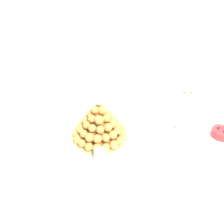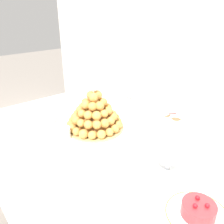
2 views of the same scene
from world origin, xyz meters
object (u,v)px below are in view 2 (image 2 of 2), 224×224
at_px(macaron_goblet, 171,137).
at_px(fruit_tart_plate, 198,212).
at_px(serving_tray, 91,130).
at_px(wine_glass, 131,94).
at_px(croquembouche, 94,112).
at_px(dessert_cup_left, 48,118).
at_px(dessert_cup_mid_left, 64,133).
at_px(dessert_cup_centre, 92,154).

distance_m(macaron_goblet, fruit_tart_plate, 0.25).
distance_m(serving_tray, wine_glass, 0.30).
relative_size(croquembouche, dessert_cup_left, 4.39).
bearing_deg(croquembouche, dessert_cup_mid_left, -92.59).
distance_m(dessert_cup_left, dessert_cup_mid_left, 0.19).
bearing_deg(croquembouche, wine_glass, 94.14).
bearing_deg(dessert_cup_left, fruit_tart_plate, 6.45).
bearing_deg(wine_glass, dessert_cup_centre, -61.40).
xyz_separation_m(dessert_cup_left, wine_glass, (0.18, 0.40, 0.09)).
bearing_deg(fruit_tart_plate, serving_tray, 176.75).
bearing_deg(macaron_goblet, dessert_cup_left, -163.01).
relative_size(croquembouche, dessert_cup_centre, 4.67).
xyz_separation_m(dessert_cup_centre, wine_glass, (-0.22, 0.40, 0.09)).
bearing_deg(dessert_cup_mid_left, croquembouche, 87.41).
bearing_deg(fruit_tart_plate, dessert_cup_centre, -167.60).
bearing_deg(dessert_cup_mid_left, fruit_tart_plate, 9.31).
bearing_deg(croquembouche, dessert_cup_left, -142.45).
relative_size(serving_tray, dessert_cup_mid_left, 9.48).
bearing_deg(dessert_cup_left, wine_glass, 66.06).
xyz_separation_m(croquembouche, dessert_cup_centre, (0.20, -0.15, -0.06)).
bearing_deg(croquembouche, macaron_goblet, 5.15).
bearing_deg(croquembouche, dessert_cup_centre, -36.89).
bearing_deg(croquembouche, fruit_tart_plate, -5.47).
distance_m(dessert_cup_centre, macaron_goblet, 0.31).
height_order(croquembouche, macaron_goblet, macaron_goblet).
bearing_deg(serving_tray, macaron_goblet, 8.35).
distance_m(serving_tray, dessert_cup_centre, 0.24).
relative_size(dessert_cup_mid_left, macaron_goblet, 0.24).
relative_size(dessert_cup_left, wine_glass, 0.40).
xyz_separation_m(croquembouche, fruit_tart_plate, (0.61, -0.06, -0.08)).
bearing_deg(croquembouche, serving_tray, -90.62).
xyz_separation_m(fruit_tart_plate, wine_glass, (-0.63, 0.31, 0.10)).
height_order(dessert_cup_left, dessert_cup_centre, dessert_cup_left).
height_order(croquembouche, fruit_tart_plate, croquembouche).
xyz_separation_m(croquembouche, wine_glass, (-0.02, 0.25, 0.03)).
bearing_deg(serving_tray, dessert_cup_centre, -32.21).
xyz_separation_m(dessert_cup_left, fruit_tart_plate, (0.81, 0.09, -0.02)).
relative_size(dessert_cup_centre, wine_glass, 0.37).
xyz_separation_m(dessert_cup_mid_left, fruit_tart_plate, (0.62, 0.10, -0.02)).
bearing_deg(wine_glass, dessert_cup_left, -113.94).
bearing_deg(serving_tray, dessert_cup_mid_left, -92.94).
distance_m(fruit_tart_plate, wine_glass, 0.71).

